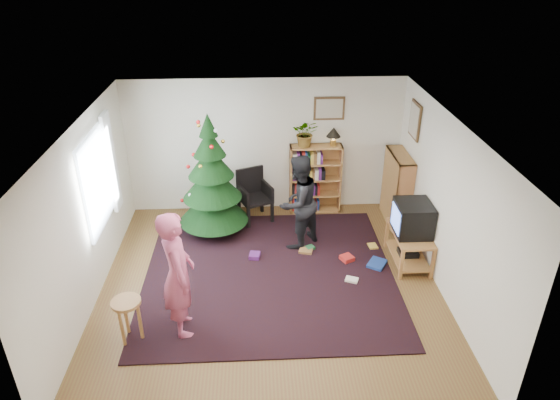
{
  "coord_description": "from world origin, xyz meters",
  "views": [
    {
      "loc": [
        -0.16,
        -6.02,
        4.59
      ],
      "look_at": [
        0.18,
        0.65,
        1.1
      ],
      "focal_mm": 32.0,
      "sensor_mm": 36.0,
      "label": 1
    }
  ],
  "objects_px": {
    "tv_stand": "(409,244)",
    "person_standing": "(178,274)",
    "bookshelf_back": "(315,178)",
    "potted_plant": "(306,133)",
    "armchair": "(255,192)",
    "picture_back": "(329,108)",
    "picture_right": "(415,120)",
    "bookshelf_right": "(397,188)",
    "table_lamp": "(334,133)",
    "christmas_tree": "(212,185)",
    "crt_tv": "(413,218)",
    "stool": "(127,310)",
    "person_by_chair": "(298,202)"
  },
  "relations": [
    {
      "from": "bookshelf_right",
      "to": "person_standing",
      "type": "relative_size",
      "value": 0.74
    },
    {
      "from": "crt_tv",
      "to": "stool",
      "type": "relative_size",
      "value": 0.93
    },
    {
      "from": "armchair",
      "to": "bookshelf_back",
      "type": "bearing_deg",
      "value": -10.71
    },
    {
      "from": "tv_stand",
      "to": "potted_plant",
      "type": "distance_m",
      "value": 2.66
    },
    {
      "from": "picture_right",
      "to": "potted_plant",
      "type": "relative_size",
      "value": 1.2
    },
    {
      "from": "crt_tv",
      "to": "person_by_chair",
      "type": "relative_size",
      "value": 0.36
    },
    {
      "from": "christmas_tree",
      "to": "table_lamp",
      "type": "xyz_separation_m",
      "value": [
        2.15,
        0.71,
        0.63
      ]
    },
    {
      "from": "bookshelf_back",
      "to": "tv_stand",
      "type": "distance_m",
      "value": 2.26
    },
    {
      "from": "bookshelf_back",
      "to": "table_lamp",
      "type": "relative_size",
      "value": 3.77
    },
    {
      "from": "stool",
      "to": "person_by_chair",
      "type": "relative_size",
      "value": 0.38
    },
    {
      "from": "picture_back",
      "to": "picture_right",
      "type": "distance_m",
      "value": 1.51
    },
    {
      "from": "tv_stand",
      "to": "person_by_chair",
      "type": "relative_size",
      "value": 0.6
    },
    {
      "from": "table_lamp",
      "to": "christmas_tree",
      "type": "bearing_deg",
      "value": -161.69
    },
    {
      "from": "picture_back",
      "to": "bookshelf_right",
      "type": "height_order",
      "value": "picture_back"
    },
    {
      "from": "bookshelf_back",
      "to": "picture_back",
      "type": "bearing_deg",
      "value": 31.37
    },
    {
      "from": "person_standing",
      "to": "potted_plant",
      "type": "xyz_separation_m",
      "value": [
        1.9,
        3.21,
        0.67
      ]
    },
    {
      "from": "armchair",
      "to": "stool",
      "type": "distance_m",
      "value": 3.53
    },
    {
      "from": "bookshelf_back",
      "to": "bookshelf_right",
      "type": "height_order",
      "value": "same"
    },
    {
      "from": "picture_right",
      "to": "christmas_tree",
      "type": "xyz_separation_m",
      "value": [
        -3.4,
        -0.12,
        -1.05
      ]
    },
    {
      "from": "christmas_tree",
      "to": "bookshelf_right",
      "type": "height_order",
      "value": "christmas_tree"
    },
    {
      "from": "picture_right",
      "to": "crt_tv",
      "type": "distance_m",
      "value": 1.71
    },
    {
      "from": "bookshelf_back",
      "to": "christmas_tree",
      "type": "bearing_deg",
      "value": -158.96
    },
    {
      "from": "tv_stand",
      "to": "person_by_chair",
      "type": "distance_m",
      "value": 1.88
    },
    {
      "from": "tv_stand",
      "to": "person_standing",
      "type": "height_order",
      "value": "person_standing"
    },
    {
      "from": "picture_back",
      "to": "bookshelf_right",
      "type": "relative_size",
      "value": 0.42
    },
    {
      "from": "stool",
      "to": "person_by_chair",
      "type": "xyz_separation_m",
      "value": [
        2.32,
        2.15,
        0.33
      ]
    },
    {
      "from": "armchair",
      "to": "bookshelf_right",
      "type": "bearing_deg",
      "value": -28.37
    },
    {
      "from": "stool",
      "to": "table_lamp",
      "type": "xyz_separation_m",
      "value": [
        3.05,
        3.38,
        1.05
      ]
    },
    {
      "from": "picture_back",
      "to": "person_by_chair",
      "type": "distance_m",
      "value": 1.89
    },
    {
      "from": "picture_back",
      "to": "person_by_chair",
      "type": "relative_size",
      "value": 0.34
    },
    {
      "from": "person_by_chair",
      "to": "potted_plant",
      "type": "bearing_deg",
      "value": -143.89
    },
    {
      "from": "picture_back",
      "to": "picture_right",
      "type": "relative_size",
      "value": 0.92
    },
    {
      "from": "tv_stand",
      "to": "bookshelf_back",
      "type": "bearing_deg",
      "value": 125.21
    },
    {
      "from": "bookshelf_back",
      "to": "picture_right",
      "type": "bearing_deg",
      "value": -20.88
    },
    {
      "from": "christmas_tree",
      "to": "tv_stand",
      "type": "height_order",
      "value": "christmas_tree"
    },
    {
      "from": "table_lamp",
      "to": "crt_tv",
      "type": "bearing_deg",
      "value": -61.62
    },
    {
      "from": "picture_right",
      "to": "christmas_tree",
      "type": "height_order",
      "value": "picture_right"
    },
    {
      "from": "person_by_chair",
      "to": "table_lamp",
      "type": "xyz_separation_m",
      "value": [
        0.73,
        1.23,
        0.73
      ]
    },
    {
      "from": "stool",
      "to": "potted_plant",
      "type": "xyz_separation_m",
      "value": [
        2.55,
        3.38,
        1.07
      ]
    },
    {
      "from": "bookshelf_right",
      "to": "table_lamp",
      "type": "xyz_separation_m",
      "value": [
        -1.11,
        0.49,
        0.87
      ]
    },
    {
      "from": "picture_back",
      "to": "person_by_chair",
      "type": "bearing_deg",
      "value": -115.4
    },
    {
      "from": "christmas_tree",
      "to": "crt_tv",
      "type": "xyz_separation_m",
      "value": [
        3.14,
        -1.12,
        -0.1
      ]
    },
    {
      "from": "crt_tv",
      "to": "bookshelf_back",
      "type": "bearing_deg",
      "value": 125.15
    },
    {
      "from": "tv_stand",
      "to": "potted_plant",
      "type": "xyz_separation_m",
      "value": [
        -1.49,
        1.83,
        1.22
      ]
    },
    {
      "from": "christmas_tree",
      "to": "bookshelf_back",
      "type": "height_order",
      "value": "christmas_tree"
    },
    {
      "from": "tv_stand",
      "to": "person_standing",
      "type": "distance_m",
      "value": 3.71
    },
    {
      "from": "person_standing",
      "to": "potted_plant",
      "type": "relative_size",
      "value": 3.52
    },
    {
      "from": "christmas_tree",
      "to": "person_by_chair",
      "type": "relative_size",
      "value": 1.34
    },
    {
      "from": "bookshelf_right",
      "to": "person_by_chair",
      "type": "height_order",
      "value": "person_by_chair"
    },
    {
      "from": "picture_right",
      "to": "bookshelf_right",
      "type": "relative_size",
      "value": 0.46
    }
  ]
}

